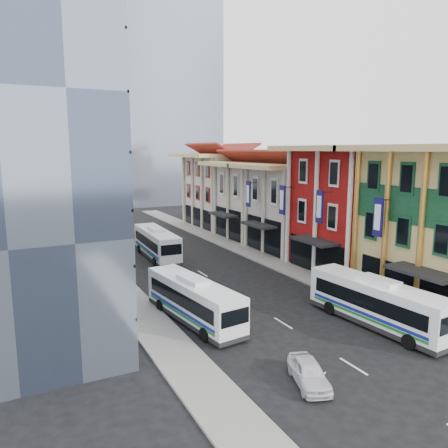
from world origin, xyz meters
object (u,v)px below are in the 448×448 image
bus_left_far (157,243)px  bus_right (377,302)px  bus_left_near (193,299)px  sedan_left (309,372)px

bus_left_far → bus_right: 26.63m
bus_left_far → bus_left_near: bearing=-98.3°
bus_right → sedan_left: (-8.95, -4.08, -1.09)m
bus_right → bus_left_near: bearing=145.0°
bus_right → sedan_left: bearing=-159.9°
bus_left_far → sedan_left: 29.68m
bus_left_far → sedan_left: bearing=-90.6°
bus_left_far → sedan_left: (-1.45, -29.63, -1.10)m
bus_right → sedan_left: size_ratio=2.84×
bus_left_near → bus_right: size_ratio=0.95×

